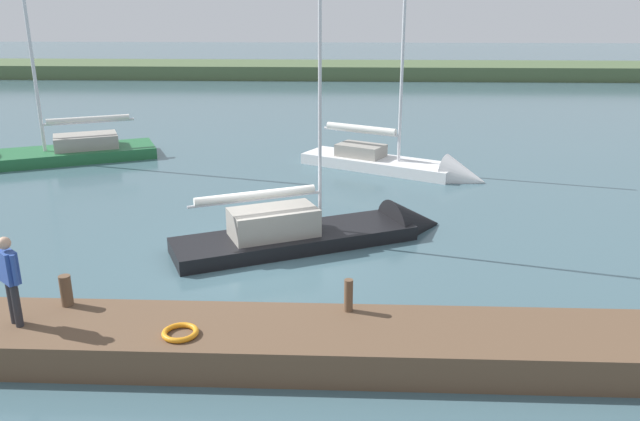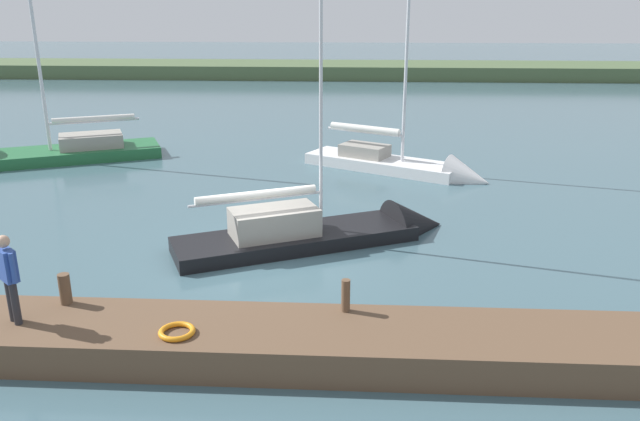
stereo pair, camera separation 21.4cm
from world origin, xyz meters
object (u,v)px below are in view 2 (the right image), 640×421
at_px(sailboat_far_left, 335,235).
at_px(sailboat_outer_mooring, 408,169).
at_px(life_ring_buoy, 177,332).
at_px(sailboat_mid_channel, 30,160).
at_px(mooring_post_near, 65,289).
at_px(person_on_dock, 8,273).
at_px(mooring_post_far, 346,295).

height_order(sailboat_far_left, sailboat_outer_mooring, sailboat_outer_mooring).
xyz_separation_m(life_ring_buoy, sailboat_mid_channel, (10.49, -14.97, -0.62)).
bearing_deg(mooring_post_near, sailboat_far_left, -132.64).
bearing_deg(sailboat_outer_mooring, person_on_dock, -92.41).
height_order(sailboat_outer_mooring, person_on_dock, sailboat_outer_mooring).
relative_size(sailboat_far_left, sailboat_mid_channel, 0.72).
xyz_separation_m(mooring_post_far, person_on_dock, (6.11, 0.80, 0.67)).
height_order(mooring_post_near, life_ring_buoy, mooring_post_near).
height_order(mooring_post_near, sailboat_far_left, sailboat_far_left).
bearing_deg(sailboat_far_left, person_on_dock, -156.66).
bearing_deg(mooring_post_near, mooring_post_far, 180.00).
distance_m(mooring_post_near, life_ring_buoy, 2.74).
height_order(mooring_post_far, sailboat_outer_mooring, sailboat_outer_mooring).
height_order(sailboat_mid_channel, sailboat_outer_mooring, sailboat_mid_channel).
height_order(sailboat_mid_channel, person_on_dock, sailboat_mid_channel).
xyz_separation_m(life_ring_buoy, sailboat_far_left, (-2.61, -6.64, -0.56)).
bearing_deg(mooring_post_near, person_on_dock, 53.23).
distance_m(sailboat_mid_channel, person_on_dock, 16.53).
height_order(mooring_post_far, sailboat_far_left, sailboat_far_left).
relative_size(mooring_post_near, mooring_post_far, 0.96).
distance_m(sailboat_far_left, sailboat_mid_channel, 15.53).
distance_m(sailboat_outer_mooring, person_on_dock, 16.31).
bearing_deg(sailboat_outer_mooring, sailboat_mid_channel, -154.32).
distance_m(mooring_post_near, sailboat_far_left, 7.61).
distance_m(mooring_post_far, person_on_dock, 6.20).
bearing_deg(person_on_dock, sailboat_far_left, -1.25).
relative_size(life_ring_buoy, person_on_dock, 0.38).
height_order(life_ring_buoy, sailboat_outer_mooring, sailboat_outer_mooring).
xyz_separation_m(sailboat_mid_channel, sailboat_outer_mooring, (-15.72, 0.77, 0.05)).
bearing_deg(mooring_post_far, sailboat_far_left, -86.01).
xyz_separation_m(mooring_post_far, sailboat_mid_channel, (13.50, -13.90, -0.89)).
xyz_separation_m(mooring_post_near, life_ring_buoy, (-2.51, 1.07, -0.26)).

